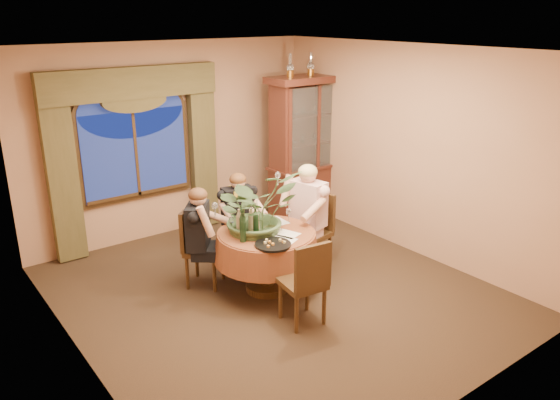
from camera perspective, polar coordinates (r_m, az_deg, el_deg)
floor at (r=6.61m, az=-0.56°, el=-9.58°), size 5.00×5.00×0.00m
wall_back at (r=8.15m, az=-11.20°, el=6.17°), size 4.50×0.00×4.50m
wall_right at (r=7.58m, az=13.26°, el=5.06°), size 0.00×5.00×5.00m
ceiling at (r=5.81m, az=-0.65°, el=15.42°), size 5.00×5.00×0.00m
window at (r=7.87m, az=-14.84°, el=4.70°), size 1.62×0.10×1.32m
arched_transom at (r=7.72m, az=-15.33°, el=10.30°), size 1.60×0.06×0.44m
drapery_left at (r=7.54m, az=-21.81°, el=2.39°), size 0.38×0.14×2.32m
drapery_right at (r=8.29m, az=-8.06°, el=5.00°), size 0.38×0.14×2.32m
swag_valance at (r=7.62m, az=-15.23°, el=11.73°), size 2.45×0.16×0.42m
dining_table at (r=6.50m, az=-1.41°, el=-6.40°), size 1.38×1.38×0.75m
china_cabinet at (r=8.65m, az=3.08°, el=5.42°), size 1.40×0.55×2.26m
oil_lamp_left at (r=8.19m, az=1.08°, el=13.89°), size 0.11×0.11×0.34m
oil_lamp_center at (r=8.44m, az=3.24°, el=14.02°), size 0.11×0.11×0.34m
oil_lamp_right at (r=8.70m, az=5.27°, el=14.12°), size 0.11×0.11×0.34m
chair_right at (r=7.06m, az=3.32°, el=-3.35°), size 0.50×0.50×0.96m
chair_back_right at (r=7.11m, az=-3.86°, el=-3.21°), size 0.50×0.50×0.96m
chair_back at (r=6.65m, az=-7.91°, el=-4.98°), size 0.59×0.59×0.96m
chair_front_left at (r=5.83m, az=2.35°, el=-8.46°), size 0.47×0.47×0.96m
person_pink at (r=6.93m, az=2.95°, el=-1.80°), size 0.56×0.59×1.40m
person_back at (r=6.49m, az=-8.51°, el=-4.11°), size 0.62×0.62×1.28m
person_scarf at (r=7.11m, az=-4.38°, el=-1.96°), size 0.51×0.48×1.25m
stoneware_vase at (r=6.31m, az=-2.75°, el=-2.20°), size 0.14×0.14×0.27m
centerpiece_plant at (r=6.20m, az=-2.55°, el=2.19°), size 0.97×1.08×0.84m
olive_bowl at (r=6.34m, az=-0.89°, el=-3.12°), size 0.17×0.17×0.05m
cheese_platter at (r=5.98m, az=-0.74°, el=-4.67°), size 0.40×0.40×0.02m
wine_bottle_0 at (r=6.29m, az=-4.01°, el=-2.00°), size 0.07×0.07×0.33m
wine_bottle_1 at (r=6.17m, az=-4.29°, el=-2.41°), size 0.07×0.07×0.33m
wine_bottle_2 at (r=6.19m, az=-3.01°, el=-2.32°), size 0.07×0.07×0.33m
wine_bottle_3 at (r=6.04m, az=-3.92°, el=-2.91°), size 0.07×0.07×0.33m
wine_bottle_4 at (r=6.13m, az=-3.93°, el=-2.57°), size 0.07×0.07×0.33m
wine_bottle_5 at (r=6.18m, az=-2.57°, el=-2.34°), size 0.07×0.07×0.33m
tasting_paper_0 at (r=6.28m, az=0.60°, el=-3.55°), size 0.30×0.35×0.00m
tasting_paper_1 at (r=6.65m, az=-0.38°, el=-2.23°), size 0.22×0.31×0.00m
tasting_paper_2 at (r=6.12m, az=0.22°, el=-4.18°), size 0.32×0.36×0.00m
wine_glass_person_pink at (r=6.60m, az=0.90°, el=-1.60°), size 0.07×0.07×0.18m
wine_glass_person_back at (r=6.35m, az=-5.10°, el=-2.53°), size 0.07×0.07×0.18m
wine_glass_person_scarf at (r=6.66m, az=-2.97°, el=-1.44°), size 0.07×0.07×0.18m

